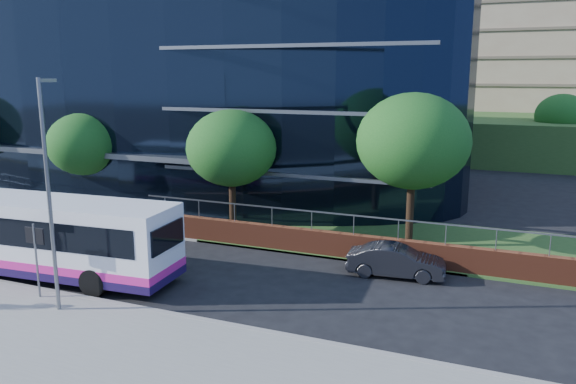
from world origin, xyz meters
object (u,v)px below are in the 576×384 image
at_px(tree_far_c, 231,148).
at_px(tree_far_d, 413,141).
at_px(city_bus, 41,236).
at_px(street_sign, 35,245).
at_px(tree_far_b, 84,144).
at_px(tree_dist_e, 562,116).
at_px(streetlight_east, 49,190).
at_px(parked_car, 396,261).

bearing_deg(tree_far_c, tree_far_d, 6.34).
bearing_deg(city_bus, street_sign, -51.65).
height_order(tree_far_b, tree_dist_e, tree_dist_e).
bearing_deg(city_bus, streetlight_east, -42.12).
distance_m(tree_far_d, tree_dist_e, 31.06).
xyz_separation_m(street_sign, tree_far_d, (11.50, 11.59, 3.04)).
bearing_deg(tree_far_b, tree_far_d, 1.51).
bearing_deg(city_bus, parked_car, 17.88).
bearing_deg(tree_far_c, city_bus, -117.06).
bearing_deg(tree_dist_e, parked_car, -102.88).
xyz_separation_m(street_sign, tree_far_b, (-7.50, 11.09, 2.06)).
relative_size(street_sign, tree_far_b, 0.46).
height_order(street_sign, city_bus, city_bus).
bearing_deg(street_sign, tree_far_d, 45.22).
xyz_separation_m(tree_far_b, city_bus, (5.63, -9.05, -2.48)).
bearing_deg(city_bus, tree_far_c, 58.70).
xyz_separation_m(city_bus, parked_car, (13.59, 5.52, -1.07)).
relative_size(tree_dist_e, city_bus, 0.53).
distance_m(street_sign, streetlight_east, 2.80).
distance_m(tree_far_c, tree_far_d, 9.08).
xyz_separation_m(tree_far_c, city_bus, (-4.37, -8.55, -2.80)).
xyz_separation_m(tree_far_d, parked_car, (0.22, -4.03, -4.53)).
height_order(tree_far_d, parked_car, tree_far_d).
distance_m(tree_far_b, streetlight_east, 14.74).
height_order(city_bus, parked_car, city_bus).
relative_size(street_sign, city_bus, 0.23).
relative_size(tree_far_c, tree_far_d, 0.87).
bearing_deg(city_bus, tree_far_b, 117.64).
relative_size(street_sign, tree_dist_e, 0.43).
height_order(tree_dist_e, city_bus, tree_dist_e).
height_order(tree_far_b, city_bus, tree_far_b).
relative_size(tree_dist_e, streetlight_east, 0.81).
distance_m(street_sign, tree_dist_e, 45.99).
height_order(tree_far_c, streetlight_east, streetlight_east).
bearing_deg(tree_dist_e, city_bus, -118.38).
bearing_deg(streetlight_east, tree_dist_e, 66.89).
height_order(street_sign, tree_dist_e, tree_dist_e).
distance_m(tree_far_d, streetlight_east, 15.77).
height_order(tree_far_d, tree_dist_e, tree_far_d).
xyz_separation_m(tree_far_b, streetlight_east, (9.00, -11.67, 0.23)).
xyz_separation_m(street_sign, streetlight_east, (1.50, -0.59, 2.29)).
height_order(tree_dist_e, parked_car, tree_dist_e).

